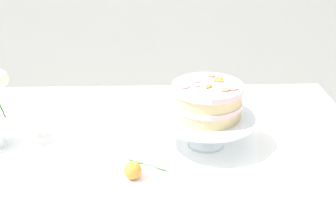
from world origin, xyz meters
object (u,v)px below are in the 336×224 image
dining_table (143,180)px  layer_cake (207,100)px  cake_stand (207,121)px  fallen_rose (133,170)px

dining_table → layer_cake: bearing=13.0°
cake_stand → fallen_rose: size_ratio=2.43×
fallen_rose → cake_stand: bearing=38.6°
cake_stand → layer_cake: (0.00, 0.00, 0.07)m
cake_stand → fallen_rose: bearing=-141.4°
cake_stand → layer_cake: layer_cake is taller
fallen_rose → layer_cake: bearing=38.6°
dining_table → layer_cake: (0.19, 0.04, 0.24)m
layer_cake → fallen_rose: size_ratio=1.75×
layer_cake → dining_table: bearing=-167.0°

